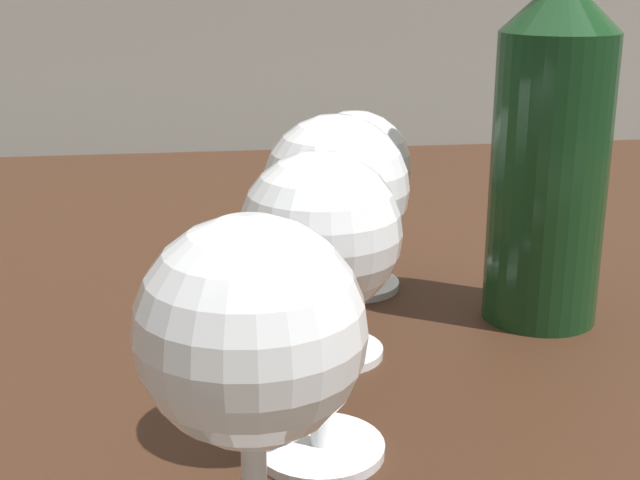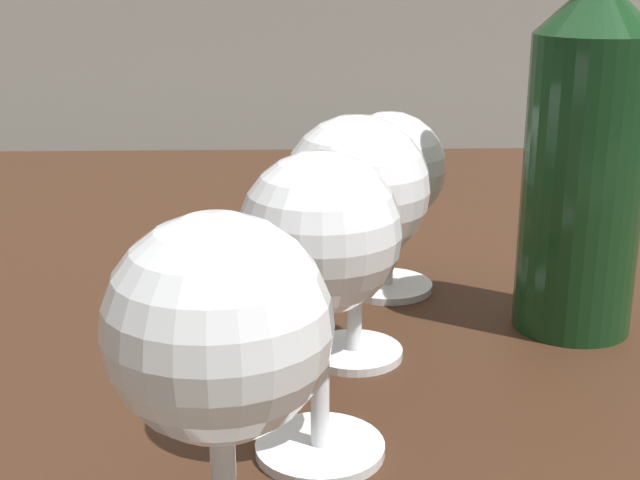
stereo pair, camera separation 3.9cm
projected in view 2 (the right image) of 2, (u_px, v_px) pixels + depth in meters
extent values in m
cube|color=#382114|center=(271.00, 296.00, 0.67)|extent=(1.49, 0.93, 0.03)
sphere|color=white|center=(218.00, 327.00, 0.29)|extent=(0.08, 0.08, 0.08)
ellipsoid|color=#470A16|center=(218.00, 326.00, 0.29)|extent=(0.07, 0.07, 0.04)
cylinder|color=white|center=(320.00, 448.00, 0.43)|extent=(0.06, 0.06, 0.00)
cylinder|color=white|center=(320.00, 366.00, 0.41)|extent=(0.01, 0.01, 0.08)
sphere|color=white|center=(320.00, 232.00, 0.39)|extent=(0.07, 0.07, 0.07)
ellipsoid|color=maroon|center=(320.00, 231.00, 0.39)|extent=(0.06, 0.06, 0.03)
cylinder|color=white|center=(354.00, 352.00, 0.53)|extent=(0.06, 0.06, 0.00)
cylinder|color=white|center=(355.00, 293.00, 0.52)|extent=(0.01, 0.01, 0.07)
sphere|color=white|center=(356.00, 189.00, 0.50)|extent=(0.08, 0.08, 0.08)
ellipsoid|color=pink|center=(356.00, 188.00, 0.50)|extent=(0.07, 0.07, 0.04)
cylinder|color=white|center=(386.00, 286.00, 0.64)|extent=(0.07, 0.07, 0.00)
cylinder|color=white|center=(387.00, 244.00, 0.63)|extent=(0.01, 0.01, 0.06)
sphere|color=white|center=(389.00, 168.00, 0.61)|extent=(0.08, 0.08, 0.08)
ellipsoid|color=maroon|center=(389.00, 174.00, 0.61)|extent=(0.07, 0.07, 0.03)
cylinder|color=#143819|center=(582.00, 187.00, 0.55)|extent=(0.07, 0.07, 0.18)
cone|color=#143819|center=(599.00, 3.00, 0.51)|extent=(0.07, 0.07, 0.03)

